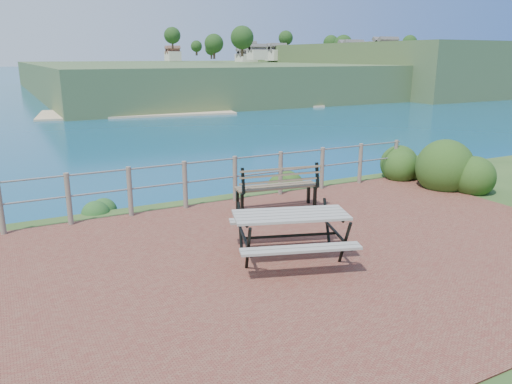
# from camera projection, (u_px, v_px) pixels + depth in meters

# --- Properties ---
(ground) EXTENTS (10.00, 7.00, 0.12)m
(ground) POSITION_uv_depth(u_px,v_px,m) (323.00, 253.00, 8.15)
(ground) COLOR brown
(ground) RESTS_ON ground
(ocean) EXTENTS (1200.00, 1200.00, 0.00)m
(ocean) POSITION_uv_depth(u_px,v_px,m) (2.00, 65.00, 179.15)
(ocean) COLOR #14727D
(ocean) RESTS_ON ground
(safety_railing) EXTENTS (9.40, 0.10, 1.00)m
(safety_railing) POSITION_uv_depth(u_px,v_px,m) (235.00, 176.00, 10.87)
(safety_railing) COLOR #6B5B4C
(safety_railing) RESTS_ON ground
(distant_bay) EXTENTS (290.00, 232.36, 24.00)m
(distant_bay) POSITION_uv_depth(u_px,v_px,m) (373.00, 65.00, 259.02)
(distant_bay) COLOR #3E5D2E
(distant_bay) RESTS_ON ground
(picnic_table) EXTENTS (1.89, 1.46, 0.74)m
(picnic_table) POSITION_uv_depth(u_px,v_px,m) (290.00, 231.00, 7.76)
(picnic_table) COLOR #9B978B
(picnic_table) RESTS_ON ground
(park_bench) EXTENTS (1.78, 0.70, 0.98)m
(park_bench) POSITION_uv_depth(u_px,v_px,m) (277.00, 180.00, 10.28)
(park_bench) COLOR brown
(park_bench) RESTS_ON ground
(shrub_right_front) EXTENTS (1.39, 1.39, 1.97)m
(shrub_right_front) POSITION_uv_depth(u_px,v_px,m) (465.00, 190.00, 11.97)
(shrub_right_front) COLOR #254A16
(shrub_right_front) RESTS_ON ground
(shrub_right_edge) EXTENTS (1.12, 1.12, 1.59)m
(shrub_right_edge) POSITION_uv_depth(u_px,v_px,m) (400.00, 178.00, 13.18)
(shrub_right_edge) COLOR #254A16
(shrub_right_edge) RESTS_ON ground
(shrub_lip_west) EXTENTS (0.66, 0.66, 0.35)m
(shrub_lip_west) POSITION_uv_depth(u_px,v_px,m) (96.00, 209.00, 10.48)
(shrub_lip_west) COLOR #215822
(shrub_lip_west) RESTS_ON ground
(shrub_lip_east) EXTENTS (0.78, 0.78, 0.52)m
(shrub_lip_east) POSITION_uv_depth(u_px,v_px,m) (283.00, 183.00, 12.59)
(shrub_lip_east) COLOR #254A16
(shrub_lip_east) RESTS_ON ground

